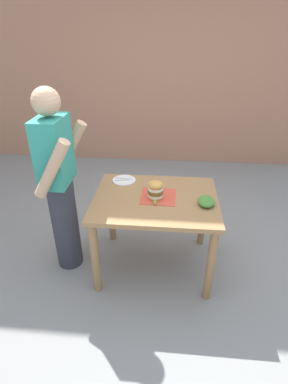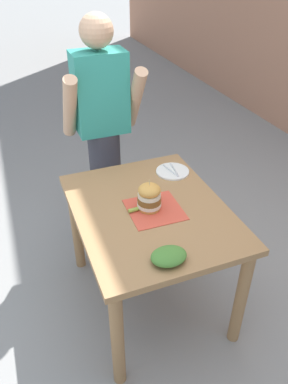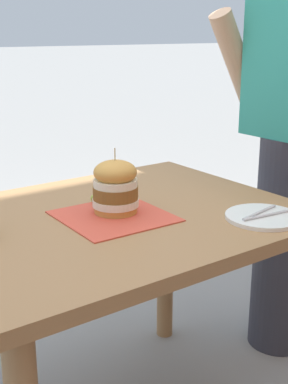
% 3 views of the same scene
% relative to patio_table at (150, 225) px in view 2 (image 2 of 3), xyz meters
% --- Properties ---
extents(ground_plane, '(80.00, 80.00, 0.00)m').
position_rel_patio_table_xyz_m(ground_plane, '(0.00, 0.00, -0.64)').
color(ground_plane, gray).
extents(patio_table, '(0.86, 1.08, 0.77)m').
position_rel_patio_table_xyz_m(patio_table, '(0.00, 0.00, 0.00)').
color(patio_table, '#9E7247').
rests_on(patio_table, ground).
extents(serving_paper, '(0.31, 0.31, 0.00)m').
position_rel_patio_table_xyz_m(serving_paper, '(0.02, -0.02, 0.13)').
color(serving_paper, '#D64C38').
rests_on(serving_paper, patio_table).
extents(sandwich, '(0.14, 0.14, 0.20)m').
position_rel_patio_table_xyz_m(sandwich, '(-0.01, 0.00, 0.21)').
color(sandwich, gold).
rests_on(sandwich, serving_paper).
extents(pickle_spear, '(0.07, 0.03, 0.02)m').
position_rel_patio_table_xyz_m(pickle_spear, '(-0.10, 0.00, 0.14)').
color(pickle_spear, '#8EA83D').
rests_on(pickle_spear, serving_paper).
extents(side_plate_with_forks, '(0.22, 0.22, 0.02)m').
position_rel_patio_table_xyz_m(side_plate_with_forks, '(0.29, 0.32, 0.13)').
color(side_plate_with_forks, white).
rests_on(side_plate_with_forks, patio_table).
extents(side_salad, '(0.18, 0.14, 0.06)m').
position_rel_patio_table_xyz_m(side_salad, '(-0.08, -0.43, 0.16)').
color(side_salad, '#477F33').
rests_on(side_salad, patio_table).
extents(diner_across_table, '(0.55, 0.35, 1.69)m').
position_rel_patio_table_xyz_m(diner_across_table, '(-0.04, 0.83, 0.24)').
color(diner_across_table, '#33333D').
rests_on(diner_across_table, ground).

